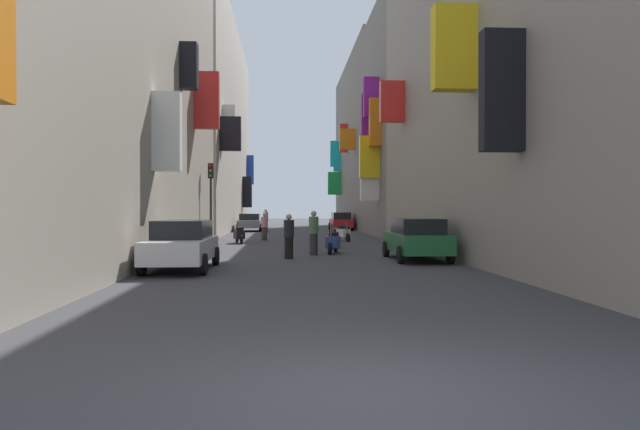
{
  "coord_description": "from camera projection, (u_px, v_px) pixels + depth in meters",
  "views": [
    {
      "loc": [
        -0.86,
        -5.6,
        1.82
      ],
      "look_at": [
        0.8,
        21.52,
        1.52
      ],
      "focal_mm": 32.2,
      "sensor_mm": 36.0,
      "label": 1
    }
  ],
  "objects": [
    {
      "name": "parked_car_grey",
      "position": [
        250.0,
        222.0,
        46.65
      ],
      "size": [
        1.98,
        4.27,
        1.41
      ],
      "color": "slate",
      "rests_on": "ground"
    },
    {
      "name": "scooter_white",
      "position": [
        343.0,
        233.0,
        32.0
      ],
      "size": [
        0.74,
        1.78,
        1.13
      ],
      "color": "silver",
      "rests_on": "ground"
    },
    {
      "name": "traffic_light_near_corner",
      "position": [
        211.0,
        189.0,
        28.58
      ],
      "size": [
        0.26,
        0.34,
        4.09
      ],
      "color": "#2D2D2D",
      "rests_on": "ground"
    },
    {
      "name": "scooter_red",
      "position": [
        333.0,
        238.0,
        26.78
      ],
      "size": [
        0.5,
        1.81,
        1.13
      ],
      "color": "red",
      "rests_on": "ground"
    },
    {
      "name": "scooter_blue",
      "position": [
        333.0,
        242.0,
        23.36
      ],
      "size": [
        0.71,
        1.88,
        1.13
      ],
      "color": "#2D4CAD",
      "rests_on": "ground"
    },
    {
      "name": "pedestrian_near_left",
      "position": [
        264.0,
        227.0,
        32.99
      ],
      "size": [
        0.54,
        0.54,
        1.55
      ],
      "color": "#343434",
      "rests_on": "ground"
    },
    {
      "name": "building_left_mid_b",
      "position": [
        202.0,
        129.0,
        49.61
      ],
      "size": [
        7.35,
        30.74,
        17.47
      ],
      "color": "#B2A899",
      "rests_on": "ground"
    },
    {
      "name": "pedestrian_mid_street",
      "position": [
        266.0,
        221.0,
        43.33
      ],
      "size": [
        0.52,
        0.52,
        1.79
      ],
      "color": "#242424",
      "rests_on": "ground"
    },
    {
      "name": "parked_car_white",
      "position": [
        182.0,
        244.0,
        17.05
      ],
      "size": [
        1.85,
        4.25,
        1.47
      ],
      "color": "white",
      "rests_on": "ground"
    },
    {
      "name": "building_left_near",
      "position": [
        70.0,
        50.0,
        19.05
      ],
      "size": [
        7.13,
        27.97,
        14.21
      ],
      "color": "#9E9384",
      "rests_on": "ground"
    },
    {
      "name": "scooter_black",
      "position": [
        239.0,
        235.0,
        30.07
      ],
      "size": [
        0.69,
        1.75,
        1.13
      ],
      "color": "black",
      "rests_on": "ground"
    },
    {
      "name": "ground_plane",
      "position": [
        299.0,
        238.0,
        35.6
      ],
      "size": [
        140.0,
        140.0,
        0.0
      ],
      "primitive_type": "plane",
      "color": "#38383D"
    },
    {
      "name": "pedestrian_near_right",
      "position": [
        314.0,
        233.0,
        22.57
      ],
      "size": [
        0.41,
        0.41,
        1.74
      ],
      "color": "#2E2E2E",
      "rests_on": "ground"
    },
    {
      "name": "building_right_mid_b",
      "position": [
        378.0,
        146.0,
        54.55
      ],
      "size": [
        7.35,
        22.84,
        15.67
      ],
      "color": "slate",
      "rests_on": "ground"
    },
    {
      "name": "parked_car_green",
      "position": [
        417.0,
        238.0,
        20.26
      ],
      "size": [
        1.86,
        4.13,
        1.48
      ],
      "color": "#236638",
      "rests_on": "ground"
    },
    {
      "name": "building_right_mid_a",
      "position": [
        418.0,
        122.0,
        38.18
      ],
      "size": [
        7.25,
        9.92,
        15.16
      ],
      "color": "slate",
      "rests_on": "ground"
    },
    {
      "name": "pedestrian_crossing",
      "position": [
        289.0,
        237.0,
        20.84
      ],
      "size": [
        0.4,
        0.4,
        1.63
      ],
      "color": "black",
      "rests_on": "ground"
    },
    {
      "name": "parked_car_red",
      "position": [
        341.0,
        221.0,
        48.63
      ],
      "size": [
        1.84,
        4.49,
        1.51
      ],
      "color": "#B21E1E",
      "rests_on": "ground"
    }
  ]
}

